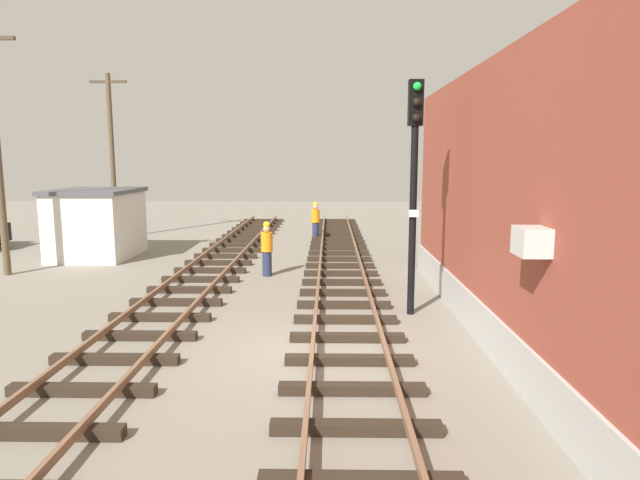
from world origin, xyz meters
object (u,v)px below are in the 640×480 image
object	(u,v)px
control_hut	(97,223)
track_worker_foreground	(267,249)
signal_mast	(414,171)
track_worker_distant	(316,221)
parked_car_green	(88,213)
utility_pole_far	(112,153)

from	to	relation	value
control_hut	track_worker_foreground	size ratio (longest dim) A/B	2.03
signal_mast	track_worker_foreground	bearing A→B (deg)	133.03
signal_mast	track_worker_distant	bearing A→B (deg)	102.09
parked_car_green	signal_mast	bearing A→B (deg)	-47.10
signal_mast	track_worker_foreground	size ratio (longest dim) A/B	3.13
signal_mast	control_hut	world-z (taller)	signal_mast
control_hut	track_worker_foreground	distance (m)	8.07
utility_pole_far	track_worker_foreground	world-z (taller)	utility_pole_far
parked_car_green	track_worker_distant	xyz separation A→B (m)	(13.18, -4.22, 0.03)
track_worker_foreground	signal_mast	bearing A→B (deg)	-46.97
control_hut	parked_car_green	bearing A→B (deg)	115.95
parked_car_green	track_worker_distant	distance (m)	13.84
control_hut	track_worker_distant	bearing A→B (deg)	29.68
utility_pole_far	track_worker_foreground	distance (m)	12.84
control_hut	track_worker_distant	world-z (taller)	control_hut
control_hut	track_worker_distant	distance (m)	10.04
parked_car_green	utility_pole_far	size ratio (longest dim) A/B	0.52
parked_car_green	utility_pole_far	world-z (taller)	utility_pole_far
track_worker_foreground	control_hut	bearing A→B (deg)	154.49
utility_pole_far	parked_car_green	bearing A→B (deg)	129.17
signal_mast	utility_pole_far	xyz separation A→B (m)	(-12.88, 13.39, 0.58)
signal_mast	parked_car_green	xyz separation A→B (m)	(-15.96, 17.17, -2.75)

